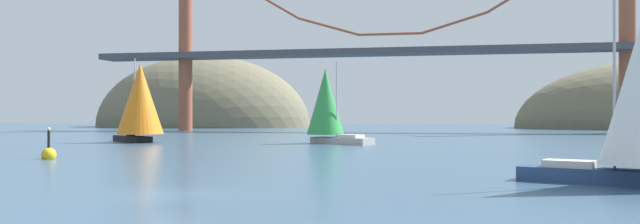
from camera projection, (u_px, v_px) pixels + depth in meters
name	position (u px, v px, depth m)	size (l,w,h in m)	color
ground_plane	(175.00, 195.00, 26.17)	(360.00, 360.00, 0.00)	#385670
headland_left	(203.00, 126.00, 169.62)	(59.28, 44.00, 38.69)	#6B664C
suspension_bridge	(390.00, 41.00, 119.18)	(120.30, 6.00, 40.41)	brown
sailboat_green_sail	(327.00, 105.00, 71.90)	(8.98, 6.92, 9.34)	#B7B2A8
sailboat_orange_sail	(140.00, 101.00, 74.56)	(9.56, 8.91, 10.21)	black
channel_buoy	(49.00, 154.00, 47.09)	(1.10, 1.10, 2.64)	gold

